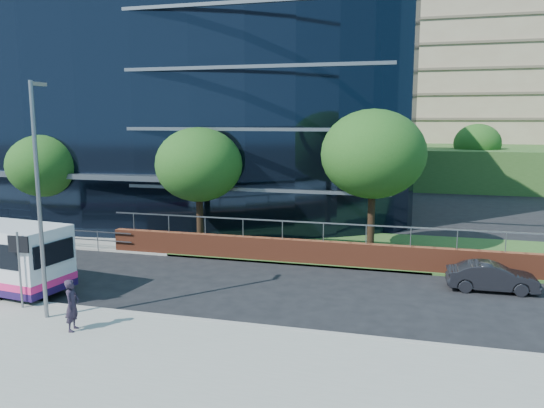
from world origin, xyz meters
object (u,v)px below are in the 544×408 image
(tree_far_b, at_px, (44,166))
(tree_dist_e, at_px, (477,144))
(street_sign, at_px, (19,254))
(tree_far_d, at_px, (373,154))
(pedestrian, at_px, (72,305))
(tree_far_c, at_px, (199,165))
(streetlight_east, at_px, (39,194))
(parked_car, at_px, (492,277))

(tree_far_b, relative_size, tree_dist_e, 0.93)
(street_sign, bearing_deg, tree_far_d, 45.22)
(tree_dist_e, bearing_deg, tree_far_d, -104.93)
(tree_far_b, relative_size, pedestrian, 3.56)
(tree_far_b, distance_m, tree_far_d, 19.03)
(tree_far_d, bearing_deg, tree_far_c, -173.66)
(streetlight_east, xyz_separation_m, parked_car, (15.26, 7.56, -3.86))
(streetlight_east, relative_size, parked_car, 2.26)
(tree_far_d, height_order, parked_car, tree_far_d)
(tree_far_d, distance_m, pedestrian, 15.99)
(tree_far_c, xyz_separation_m, tree_far_d, (9.00, 1.00, 0.65))
(tree_far_b, xyz_separation_m, streetlight_east, (9.00, -11.67, 0.23))
(tree_far_c, bearing_deg, tree_far_b, 177.14)
(street_sign, relative_size, pedestrian, 1.65)
(street_sign, distance_m, parked_car, 18.22)
(tree_far_d, xyz_separation_m, streetlight_east, (-10.00, -12.17, -0.75))
(tree_far_c, xyz_separation_m, parked_car, (14.26, -3.61, -3.95))
(tree_far_d, bearing_deg, pedestrian, -123.01)
(tree_far_b, height_order, tree_far_d, tree_far_d)
(tree_far_d, relative_size, streetlight_east, 0.93)
(parked_car, relative_size, pedestrian, 2.08)
(street_sign, height_order, streetlight_east, streetlight_east)
(tree_far_d, bearing_deg, parked_car, -41.26)
(tree_far_c, relative_size, parked_car, 1.84)
(streetlight_east, xyz_separation_m, pedestrian, (1.59, -0.77, -3.44))
(tree_far_c, xyz_separation_m, tree_dist_e, (17.00, 31.00, 0.00))
(tree_dist_e, xyz_separation_m, parked_car, (-2.74, -34.61, -3.95))
(tree_far_c, bearing_deg, street_sign, -103.29)
(pedestrian, bearing_deg, parked_car, -69.60)
(tree_far_b, xyz_separation_m, tree_far_d, (19.00, 0.50, 0.98))
(tree_far_b, distance_m, parked_car, 24.87)
(tree_dist_e, relative_size, streetlight_east, 0.81)
(street_sign, height_order, tree_far_d, tree_far_d)
(tree_dist_e, height_order, parked_car, tree_dist_e)
(parked_car, bearing_deg, tree_dist_e, -6.51)
(tree_far_b, bearing_deg, streetlight_east, -52.37)
(tree_far_b, height_order, tree_dist_e, tree_dist_e)
(tree_far_b, xyz_separation_m, parked_car, (24.26, -4.11, -3.63))
(tree_dist_e, bearing_deg, street_sign, -115.12)
(tree_far_b, bearing_deg, tree_far_d, 1.51)
(tree_far_b, distance_m, tree_dist_e, 40.74)
(tree_far_b, distance_m, tree_far_c, 10.02)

